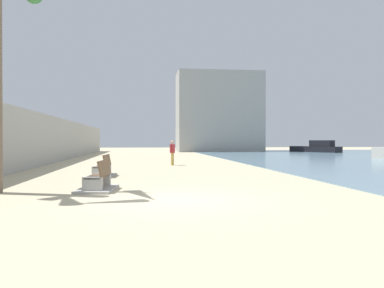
{
  "coord_description": "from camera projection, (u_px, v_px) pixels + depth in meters",
  "views": [
    {
      "loc": [
        -0.91,
        -10.82,
        1.62
      ],
      "look_at": [
        2.17,
        13.8,
        1.38
      ],
      "focal_mm": 37.58,
      "sensor_mm": 36.0,
      "label": 1
    }
  ],
  "objects": [
    {
      "name": "seawall",
      "position": [
        46.0,
        140.0,
        27.78
      ],
      "size": [
        0.8,
        64.0,
        3.31
      ],
      "primitive_type": "cube",
      "color": "#ADAAA3",
      "rests_on": "ground"
    },
    {
      "name": "person_walking",
      "position": [
        172.0,
        151.0,
        25.92
      ],
      "size": [
        0.37,
        0.43,
        1.61
      ],
      "color": "gold",
      "rests_on": "ground"
    },
    {
      "name": "bench_far",
      "position": [
        102.0,
        171.0,
        17.92
      ],
      "size": [
        1.24,
        2.17,
        0.98
      ],
      "color": "#ADAAA3",
      "rests_on": "ground"
    },
    {
      "name": "ground_plane",
      "position": [
        155.0,
        163.0,
        28.72
      ],
      "size": [
        120.0,
        120.0,
        0.0
      ],
      "primitive_type": "plane",
      "color": "#C6B793"
    },
    {
      "name": "bench_near",
      "position": [
        98.0,
        183.0,
        12.95
      ],
      "size": [
        1.29,
        2.19,
        0.98
      ],
      "color": "#ADAAA3",
      "rests_on": "ground"
    },
    {
      "name": "harbor_building",
      "position": [
        219.0,
        112.0,
        57.7
      ],
      "size": [
        12.0,
        6.0,
        11.28
      ],
      "primitive_type": "cube",
      "color": "#9E9E99",
      "rests_on": "ground"
    },
    {
      "name": "boat_far_right",
      "position": [
        317.0,
        148.0,
        53.44
      ],
      "size": [
        4.9,
        7.22,
        1.57
      ],
      "color": "black",
      "rests_on": "water_bay"
    }
  ]
}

